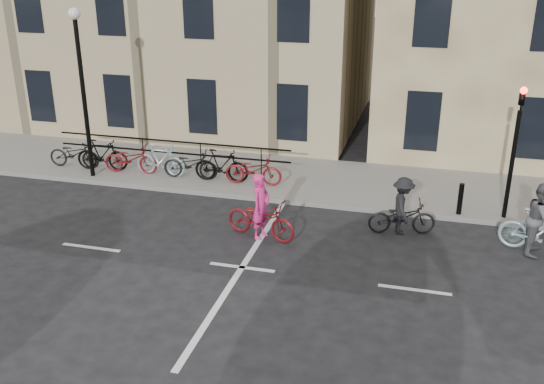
% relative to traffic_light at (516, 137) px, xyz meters
% --- Properties ---
extents(ground, '(120.00, 120.00, 0.00)m').
position_rel_traffic_light_xyz_m(ground, '(-6.20, -4.34, -2.45)').
color(ground, black).
rests_on(ground, ground).
extents(sidewalk, '(46.00, 4.00, 0.15)m').
position_rel_traffic_light_xyz_m(sidewalk, '(-10.20, 1.66, -2.38)').
color(sidewalk, slate).
rests_on(sidewalk, ground).
extents(traffic_light, '(0.18, 0.30, 3.90)m').
position_rel_traffic_light_xyz_m(traffic_light, '(0.00, 0.00, 0.00)').
color(traffic_light, black).
rests_on(traffic_light, sidewalk).
extents(lamp_post, '(0.36, 0.36, 5.28)m').
position_rel_traffic_light_xyz_m(lamp_post, '(-12.70, 0.06, 1.04)').
color(lamp_post, black).
rests_on(lamp_post, sidewalk).
extents(bollard_east, '(0.14, 0.14, 0.90)m').
position_rel_traffic_light_xyz_m(bollard_east, '(-1.20, -0.09, -1.85)').
color(bollard_east, black).
rests_on(bollard_east, sidewalk).
extents(parked_bikes, '(8.30, 1.23, 1.05)m').
position_rel_traffic_light_xyz_m(parked_bikes, '(-10.55, 0.70, -1.81)').
color(parked_bikes, black).
rests_on(parked_bikes, sidewalk).
extents(cyclist_pink, '(2.08, 1.16, 1.75)m').
position_rel_traffic_light_xyz_m(cyclist_pink, '(-6.22, -2.63, -1.84)').
color(cyclist_pink, maroon).
rests_on(cyclist_pink, ground).
extents(cyclist_grey, '(1.97, 1.03, 1.83)m').
position_rel_traffic_light_xyz_m(cyclist_grey, '(0.62, -1.73, -1.71)').
color(cyclist_grey, '#9BC3CC').
rests_on(cyclist_grey, ground).
extents(cyclist_dark, '(1.84, 1.11, 1.56)m').
position_rel_traffic_light_xyz_m(cyclist_dark, '(-2.70, -1.45, -1.84)').
color(cyclist_dark, black).
rests_on(cyclist_dark, ground).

